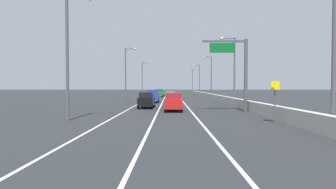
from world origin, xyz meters
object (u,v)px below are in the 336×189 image
at_px(lamp_post_right_second, 233,66).
at_px(car_green_3, 160,93).
at_px(lamp_post_left_mid, 127,70).
at_px(lamp_post_left_far, 143,76).
at_px(lamp_post_right_fifth, 192,79).
at_px(car_silver_0, 170,92).
at_px(lamp_post_right_third, 210,74).
at_px(lamp_post_right_fourth, 199,77).
at_px(speed_advisory_sign, 275,98).
at_px(car_black_5, 147,100).
at_px(overhead_sign_gantry, 239,66).
at_px(lamp_post_right_near, 329,33).
at_px(car_blue_1, 153,96).
at_px(car_gray_4, 170,94).
at_px(car_red_2, 173,102).
at_px(lamp_post_left_near, 71,48).

distance_m(lamp_post_right_second, car_green_3, 33.03).
bearing_deg(lamp_post_left_mid, lamp_post_left_far, 89.84).
distance_m(lamp_post_right_fifth, car_silver_0, 30.35).
relative_size(lamp_post_right_third, lamp_post_right_fourth, 1.00).
bearing_deg(car_silver_0, lamp_post_right_fifth, 73.17).
distance_m(speed_advisory_sign, car_silver_0, 64.60).
bearing_deg(car_silver_0, car_black_5, -93.38).
distance_m(overhead_sign_gantry, lamp_post_right_fourth, 59.63).
xyz_separation_m(lamp_post_right_near, lamp_post_right_third, (0.44, 48.80, 0.00)).
distance_m(overhead_sign_gantry, lamp_post_right_third, 35.26).
bearing_deg(lamp_post_right_third, car_black_5, -111.64).
distance_m(lamp_post_right_near, lamp_post_left_far, 66.62).
relative_size(lamp_post_right_fourth, car_green_3, 2.15).
distance_m(car_blue_1, car_gray_4, 13.91).
relative_size(lamp_post_right_fourth, car_red_2, 2.01).
height_order(lamp_post_left_far, car_red_2, lamp_post_left_far).
bearing_deg(lamp_post_left_mid, car_red_2, -68.66).
bearing_deg(car_red_2, lamp_post_right_second, 49.32).
height_order(lamp_post_left_mid, car_red_2, lamp_post_left_mid).
distance_m(lamp_post_right_near, lamp_post_left_mid, 38.96).
xyz_separation_m(lamp_post_right_near, car_silver_0, (-8.60, 68.88, -4.59)).
relative_size(speed_advisory_sign, lamp_post_right_fourth, 0.31).
distance_m(overhead_sign_gantry, lamp_post_right_second, 10.96).
relative_size(lamp_post_left_mid, car_gray_4, 2.13).
height_order(car_silver_0, car_blue_1, car_blue_1).
height_order(lamp_post_right_near, car_black_5, lamp_post_right_near).
bearing_deg(lamp_post_right_fifth, lamp_post_right_second, -89.95).
distance_m(lamp_post_left_mid, car_green_3, 20.95).
bearing_deg(car_red_2, lamp_post_left_near, -133.19).
xyz_separation_m(lamp_post_right_second, car_gray_4, (-8.83, 19.12, -4.51)).
height_order(overhead_sign_gantry, lamp_post_right_fifth, lamp_post_right_fifth).
bearing_deg(lamp_post_right_fifth, car_green_3, -104.97).
bearing_deg(lamp_post_left_mid, car_gray_4, 46.40).
bearing_deg(car_blue_1, lamp_post_left_near, -101.36).
xyz_separation_m(lamp_post_right_second, lamp_post_right_third, (0.29, 24.40, 0.00)).
xyz_separation_m(overhead_sign_gantry, lamp_post_left_far, (-14.84, 50.95, 0.82)).
bearing_deg(lamp_post_right_near, lamp_post_left_near, 159.83).
relative_size(lamp_post_left_near, car_red_2, 2.01).
relative_size(lamp_post_right_fifth, car_black_5, 2.10).
xyz_separation_m(overhead_sign_gantry, lamp_post_right_fourth, (1.93, 59.59, 0.82)).
distance_m(lamp_post_right_near, car_gray_4, 44.61).
height_order(lamp_post_right_fifth, car_silver_0, lamp_post_right_fifth).
distance_m(lamp_post_right_second, lamp_post_left_far, 43.45).
bearing_deg(lamp_post_right_third, lamp_post_right_fifth, 90.42).
height_order(speed_advisory_sign, lamp_post_right_second, lamp_post_right_second).
distance_m(car_gray_4, car_black_5, 25.20).
relative_size(lamp_post_right_fifth, car_red_2, 2.01).
bearing_deg(car_red_2, car_silver_0, 90.22).
bearing_deg(lamp_post_right_second, overhead_sign_gantry, -99.28).
distance_m(overhead_sign_gantry, car_black_5, 11.72).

